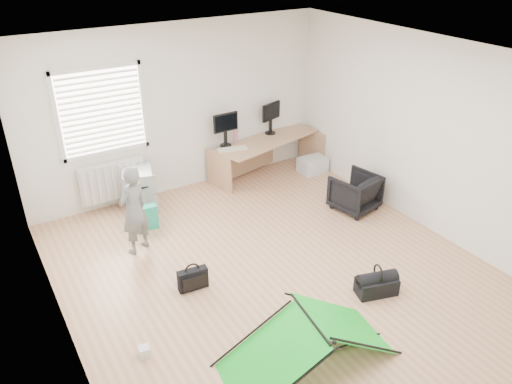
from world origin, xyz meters
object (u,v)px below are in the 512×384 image
storage_crate (312,165)px  laptop_bag (193,279)px  monitor_left (225,134)px  thermos (236,135)px  monitor_right (270,122)px  duffel_bag (376,286)px  desk (268,157)px  person (134,210)px  filing_cabinet (139,189)px  office_chair (355,192)px  kite (308,340)px

storage_crate → laptop_bag: (-3.24, -1.88, 0.00)m
laptop_bag → monitor_left: bearing=59.7°
thermos → monitor_right: bearing=4.5°
duffel_bag → monitor_right: bearing=93.3°
laptop_bag → desk: bearing=47.7°
thermos → laptop_bag: thermos is taller
monitor_left → thermos: monitor_left is taller
person → storage_crate: person is taller
filing_cabinet → monitor_left: size_ratio=1.53×
office_chair → person: bearing=-22.6°
monitor_right → duffel_bag: bearing=-120.5°
monitor_right → office_chair: 2.05m
filing_cabinet → storage_crate: (3.09, -0.34, -0.20)m
monitor_right → storage_crate: (0.57, -0.53, -0.74)m
thermos → kite: bearing=-109.8°
monitor_right → duffel_bag: 3.82m
kite → duffel_bag: kite is taller
monitor_right → person: bearing=-174.3°
storage_crate → duffel_bag: 3.41m
desk → office_chair: size_ratio=3.08×
office_chair → duffel_bag: (-1.14, -1.70, -0.19)m
monitor_left → storage_crate: (1.51, -0.44, -0.75)m
kite → laptop_bag: bearing=114.8°
filing_cabinet → duffel_bag: filing_cabinet is taller
storage_crate → filing_cabinet: bearing=173.7°
person → laptop_bag: 1.27m
thermos → storage_crate: bearing=-20.2°
person → kite: bearing=79.4°
monitor_right → kite: size_ratio=0.24×
office_chair → storage_crate: office_chair is taller
filing_cabinet → kite: (0.36, -3.87, -0.06)m
kite → laptop_bag: (-0.50, 1.65, -0.14)m
monitor_left → storage_crate: bearing=-18.6°
desk → monitor_left: bearing=157.5°
monitor_left → duffel_bag: monitor_left is taller
filing_cabinet → kite: bearing=-67.4°
thermos → laptop_bag: (-1.94, -2.36, -0.67)m
thermos → duffel_bag: thermos is taller
office_chair → thermos: bearing=-72.2°
monitor_left → storage_crate: 1.74m
office_chair → storage_crate: (0.26, 1.41, -0.16)m
person → duffel_bag: 3.22m
desk → duffel_bag: size_ratio=4.07×
filing_cabinet → laptop_bag: 2.24m
filing_cabinet → office_chair: filing_cabinet is taller
office_chair → laptop_bag: size_ratio=1.75×
monitor_right → duffel_bag: monitor_right is taller
monitor_right → thermos: bearing=166.9°
filing_cabinet → monitor_right: monitor_right is taller
duffel_bag → person: bearing=148.0°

